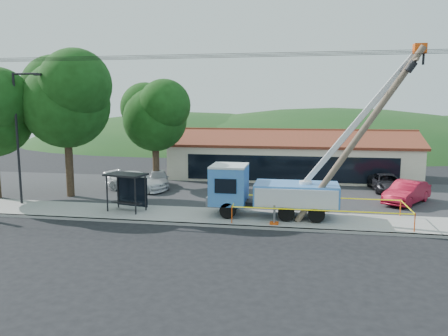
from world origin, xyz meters
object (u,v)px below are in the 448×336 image
at_px(car_white, 136,192).
at_px(car_silver, 158,188).
at_px(utility_truck, 270,189).
at_px(bus_shelter, 128,183).
at_px(car_dark, 386,192).
at_px(leaning_pole, 364,130).
at_px(car_red, 406,205).

bearing_deg(car_white, car_silver, -18.80).
distance_m(utility_truck, car_silver, 12.84).
xyz_separation_m(bus_shelter, car_silver, (-0.74, 8.20, -1.91)).
height_order(bus_shelter, car_dark, bus_shelter).
bearing_deg(leaning_pole, bus_shelter, 176.58).
xyz_separation_m(leaning_pole, car_red, (3.93, 6.33, -5.51)).
height_order(leaning_pole, bus_shelter, leaning_pole).
bearing_deg(car_silver, leaning_pole, -51.07).
height_order(leaning_pole, car_silver, leaning_pole).
bearing_deg(car_dark, utility_truck, -135.00).
relative_size(utility_truck, car_red, 2.55).
xyz_separation_m(car_silver, car_red, (18.91, -2.72, 0.00)).
relative_size(car_white, car_dark, 1.07).
bearing_deg(car_silver, bus_shelter, -104.77).
bearing_deg(car_silver, car_red, -28.12).
bearing_deg(car_red, leaning_pole, -88.08).
relative_size(utility_truck, bus_shelter, 4.37).
height_order(utility_truck, car_white, utility_truck).
height_order(bus_shelter, car_red, bus_shelter).
bearing_deg(bus_shelter, leaning_pole, 8.69).
height_order(bus_shelter, car_silver, bus_shelter).
bearing_deg(car_dark, car_white, -173.82).
xyz_separation_m(bus_shelter, car_red, (18.17, 5.48, -1.91)).
distance_m(car_red, car_dark, 4.35).
height_order(bus_shelter, car_white, bus_shelter).
relative_size(leaning_pole, car_white, 1.92).
height_order(utility_truck, car_red, utility_truck).
xyz_separation_m(utility_truck, car_dark, (8.53, 9.64, -1.85)).
distance_m(bus_shelter, car_white, 7.02).
height_order(car_silver, car_red, car_red).
bearing_deg(car_dark, car_red, -86.26).
bearing_deg(utility_truck, car_white, 150.36).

